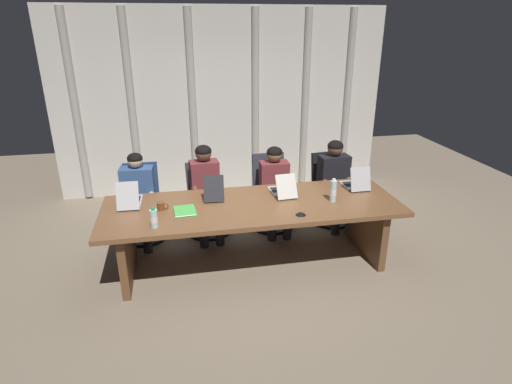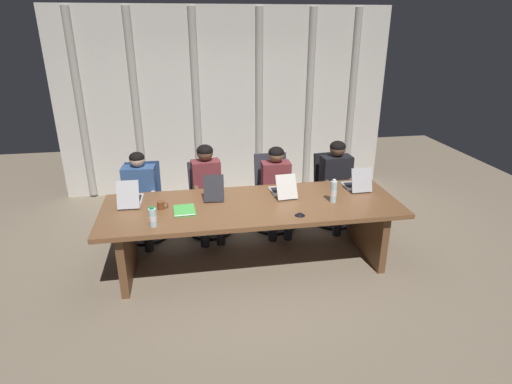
# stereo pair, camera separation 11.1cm
# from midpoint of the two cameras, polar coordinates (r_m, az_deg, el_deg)

# --- Properties ---
(ground_plane) EXTENTS (10.30, 10.30, 0.00)m
(ground_plane) POSITION_cam_midpoint_polar(r_m,az_deg,el_deg) (4.94, -1.09, -9.55)
(ground_plane) COLOR #7F705B
(conference_table) EXTENTS (3.24, 1.11, 0.74)m
(conference_table) POSITION_cam_midpoint_polar(r_m,az_deg,el_deg) (4.66, -1.14, -3.43)
(conference_table) COLOR brown
(conference_table) RESTS_ON ground_plane
(curtain_backdrop) EXTENTS (5.15, 0.17, 2.84)m
(curtain_backdrop) POSITION_cam_midpoint_polar(r_m,az_deg,el_deg) (6.76, -5.00, 11.97)
(curtain_backdrop) COLOR beige
(curtain_backdrop) RESTS_ON ground_plane
(laptop_left_end) EXTENTS (0.24, 0.44, 0.30)m
(laptop_left_end) POSITION_cam_midpoint_polar(r_m,az_deg,el_deg) (4.79, -17.36, -0.97)
(laptop_left_end) COLOR #BCBCC1
(laptop_left_end) RESTS_ON conference_table
(laptop_left_mid) EXTENTS (0.26, 0.44, 0.30)m
(laptop_left_mid) POSITION_cam_midpoint_polar(r_m,az_deg,el_deg) (4.79, -6.40, -0.03)
(laptop_left_mid) COLOR #2D2D33
(laptop_left_mid) RESTS_ON conference_table
(laptop_center) EXTENTS (0.26, 0.45, 0.27)m
(laptop_center) POSITION_cam_midpoint_polar(r_m,az_deg,el_deg) (4.86, 2.90, 0.35)
(laptop_center) COLOR beige
(laptop_center) RESTS_ON conference_table
(laptop_right_mid) EXTENTS (0.25, 0.39, 0.29)m
(laptop_right_mid) POSITION_cam_midpoint_polar(r_m,az_deg,el_deg) (5.16, 12.70, 1.17)
(laptop_right_mid) COLOR #BCBCC1
(laptop_right_mid) RESTS_ON conference_table
(office_chair_left_end) EXTENTS (0.60, 0.60, 0.93)m
(office_chair_left_end) POSITION_cam_midpoint_polar(r_m,az_deg,el_deg) (5.59, -15.64, -2.47)
(office_chair_left_end) COLOR navy
(office_chair_left_end) RESTS_ON ground_plane
(office_chair_left_mid) EXTENTS (0.60, 0.61, 0.90)m
(office_chair_left_mid) POSITION_cam_midpoint_polar(r_m,az_deg,el_deg) (5.58, -7.22, -1.96)
(office_chair_left_mid) COLOR #2D2D38
(office_chair_left_mid) RESTS_ON ground_plane
(office_chair_center) EXTENTS (0.60, 0.60, 0.96)m
(office_chair_center) POSITION_cam_midpoint_polar(r_m,az_deg,el_deg) (5.69, 1.51, -1.11)
(office_chair_center) COLOR #2D2D38
(office_chair_center) RESTS_ON ground_plane
(office_chair_right_mid) EXTENTS (0.60, 0.60, 0.93)m
(office_chair_right_mid) POSITION_cam_midpoint_polar(r_m,az_deg,el_deg) (5.92, 9.49, -0.56)
(office_chair_right_mid) COLOR black
(office_chair_right_mid) RESTS_ON ground_plane
(person_left_end) EXTENTS (0.43, 0.56, 1.14)m
(person_left_end) POSITION_cam_midpoint_polar(r_m,az_deg,el_deg) (5.34, -16.33, -0.29)
(person_left_end) COLOR #335184
(person_left_end) RESTS_ON ground_plane
(person_left_mid) EXTENTS (0.40, 0.57, 1.19)m
(person_left_mid) POSITION_cam_midpoint_polar(r_m,az_deg,el_deg) (5.31, -7.39, 0.72)
(person_left_mid) COLOR brown
(person_left_mid) RESTS_ON ground_plane
(person_center) EXTENTS (0.39, 0.55, 1.12)m
(person_center) POSITION_cam_midpoint_polar(r_m,az_deg,el_deg) (5.44, 2.07, 1.02)
(person_center) COLOR brown
(person_center) RESTS_ON ground_plane
(person_right_mid) EXTENTS (0.43, 0.56, 1.16)m
(person_right_mid) POSITION_cam_midpoint_polar(r_m,az_deg,el_deg) (5.67, 10.22, 1.84)
(person_right_mid) COLOR black
(person_right_mid) RESTS_ON ground_plane
(water_bottle_primary) EXTENTS (0.08, 0.08, 0.20)m
(water_bottle_primary) POSITION_cam_midpoint_polar(r_m,az_deg,el_deg) (4.19, -14.43, -3.50)
(water_bottle_primary) COLOR silver
(water_bottle_primary) RESTS_ON conference_table
(water_bottle_secondary) EXTENTS (0.07, 0.07, 0.26)m
(water_bottle_secondary) POSITION_cam_midpoint_polar(r_m,az_deg,el_deg) (4.70, 9.77, 0.13)
(water_bottle_secondary) COLOR silver
(water_bottle_secondary) RESTS_ON conference_table
(coffee_mug_near) EXTENTS (0.12, 0.08, 0.09)m
(coffee_mug_near) POSITION_cam_midpoint_polar(r_m,az_deg,el_deg) (4.56, -13.40, -1.88)
(coffee_mug_near) COLOR brown
(coffee_mug_near) RESTS_ON conference_table
(conference_mic_left_side) EXTENTS (0.11, 0.11, 0.03)m
(conference_mic_left_side) POSITION_cam_midpoint_polar(r_m,az_deg,el_deg) (4.35, 5.36, -2.91)
(conference_mic_left_side) COLOR black
(conference_mic_left_side) RESTS_ON conference_table
(spiral_notepad) EXTENTS (0.24, 0.32, 0.03)m
(spiral_notepad) POSITION_cam_midpoint_polar(r_m,az_deg,el_deg) (4.48, -10.33, -2.60)
(spiral_notepad) COLOR #4CB74C
(spiral_notepad) RESTS_ON conference_table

